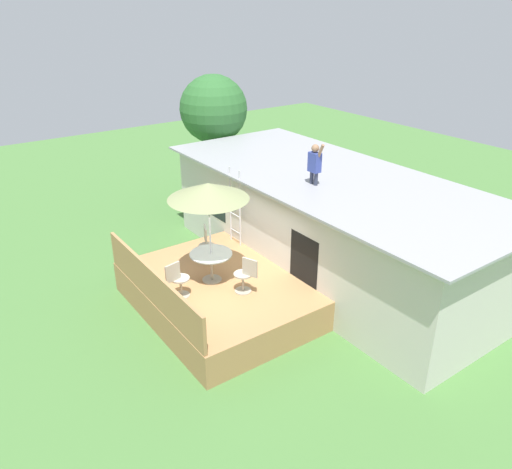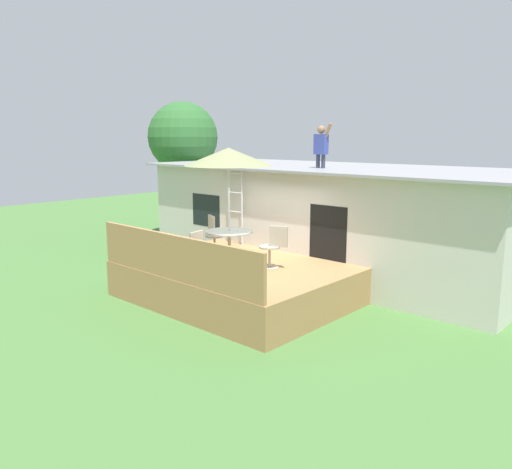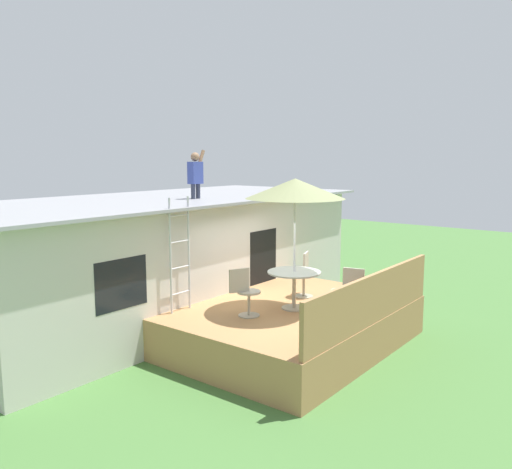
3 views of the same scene
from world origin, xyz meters
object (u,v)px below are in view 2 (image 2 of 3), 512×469
Objects in this scene: patio_chair_left at (213,236)px; person_figure at (321,144)px; patio_chair_right at (273,247)px; backyard_tree at (183,138)px; patio_table at (229,238)px; step_ladder at (235,202)px; patio_umbrella at (228,157)px; patio_chair_near at (201,253)px.

person_figure is at bearing 86.58° from patio_chair_left.
backyard_tree reaches higher than patio_chair_right.
patio_chair_right is at bearing -26.35° from backyard_tree.
step_ladder is at bearing 131.04° from patio_table.
step_ladder is 0.46× the size of backyard_tree.
patio_umbrella is 2.16m from patio_chair_near.
step_ladder is 2.39× the size of patio_chair_near.
patio_umbrella is at bearing -0.00° from patio_chair_near.
person_figure is at bearing 35.89° from step_ladder.
patio_chair_near is (-0.11, -3.96, -2.15)m from person_figure.
patio_chair_near is at bearing -37.59° from backyard_tree.
step_ladder reaches higher than patio_chair_near.
person_figure reaches higher than patio_chair_left.
patio_table is 1.06m from patio_chair_near.
patio_table is at bearing -0.00° from patio_chair_near.
patio_umbrella reaches higher than patio_chair_right.
patio_umbrella is 2.14m from patio_chair_right.
patio_table is 1.13× the size of patio_chair_left.
patio_chair_left is at bearing 27.40° from patio_chair_near.
person_figure reaches higher than patio_table.
person_figure is 4.51m from patio_chair_near.
patio_umbrella is 2.97m from person_figure.
patio_umbrella reaches higher than patio_chair_left.
backyard_tree is at bearing 171.65° from person_figure.
patio_table is 0.94× the size of person_figure.
backyard_tree reaches higher than step_ladder.
patio_chair_near is (-0.73, -1.39, 0.00)m from patio_chair_right.
patio_umbrella is 2.76× the size of patio_chair_right.
person_figure reaches higher than patio_umbrella.
step_ladder is 5.48m from backyard_tree.
step_ladder is 1.98× the size of person_figure.
patio_table is at bearing -33.69° from patio_umbrella.
step_ladder is at bearing 20.00° from patio_chair_near.
patio_umbrella is at bearing 146.31° from patio_table.
patio_chair_right is 0.19× the size of backyard_tree.
patio_table is at bearing -48.96° from step_ladder.
step_ladder is 2.39× the size of patio_chair_right.
backyard_tree is (-7.12, 3.53, 2.27)m from patio_chair_right.
person_figure is 3.55m from patio_chair_left.
patio_umbrella is at bearing -0.00° from patio_chair_left.
patio_umbrella is at bearing -32.20° from backyard_tree.
patio_chair_right is at bearing -39.38° from patio_chair_near.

